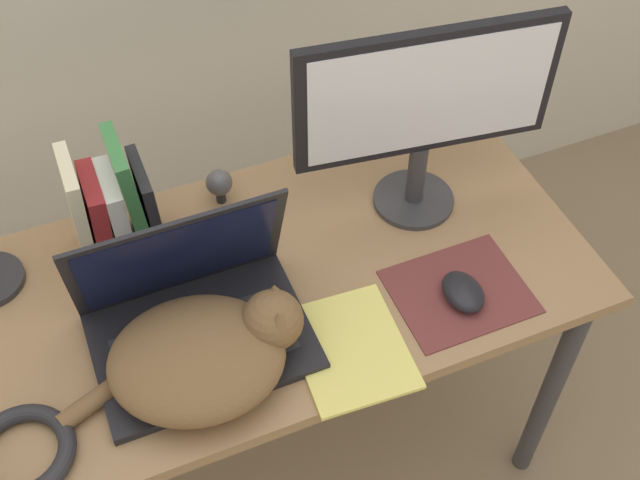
% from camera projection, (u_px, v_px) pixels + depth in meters
% --- Properties ---
extents(desk, '(1.21, 0.59, 0.72)m').
position_uv_depth(desk, '(268.00, 308.00, 1.55)').
color(desk, '#93704C').
rests_on(desk, ground_plane).
extents(laptop, '(0.37, 0.27, 0.27)m').
position_uv_depth(laptop, '(195.00, 316.00, 1.37)').
color(laptop, black).
rests_on(laptop, desk).
extents(cat, '(0.43, 0.31, 0.14)m').
position_uv_depth(cat, '(206.00, 354.00, 1.31)').
color(cat, brown).
rests_on(cat, desk).
extents(external_monitor, '(0.48, 0.16, 0.40)m').
position_uv_depth(external_monitor, '(425.00, 108.00, 1.43)').
color(external_monitor, '#333338').
rests_on(external_monitor, desk).
extents(mousepad, '(0.24, 0.20, 0.00)m').
position_uv_depth(mousepad, '(459.00, 291.00, 1.46)').
color(mousepad, brown).
rests_on(mousepad, desk).
extents(computer_mouse, '(0.07, 0.10, 0.03)m').
position_uv_depth(computer_mouse, '(463.00, 292.00, 1.44)').
color(computer_mouse, black).
rests_on(computer_mouse, mousepad).
extents(book_row, '(0.15, 0.13, 0.25)m').
position_uv_depth(book_row, '(113.00, 209.00, 1.46)').
color(book_row, beige).
rests_on(book_row, desk).
extents(cable_coil, '(0.17, 0.17, 0.03)m').
position_uv_depth(cable_coil, '(21.00, 453.00, 1.24)').
color(cable_coil, '#232328').
rests_on(cable_coil, desk).
extents(notepad, '(0.20, 0.24, 0.01)m').
position_uv_depth(notepad, '(350.00, 348.00, 1.38)').
color(notepad, '#E5DB6B').
rests_on(notepad, desk).
extents(webcam, '(0.05, 0.05, 0.08)m').
position_uv_depth(webcam, '(219.00, 183.00, 1.58)').
color(webcam, '#232328').
rests_on(webcam, desk).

